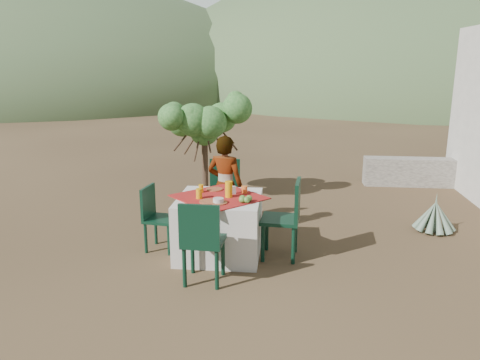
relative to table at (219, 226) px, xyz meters
name	(u,v)px	position (x,y,z in m)	size (l,w,h in m)	color
ground	(227,243)	(0.05, 0.35, -0.38)	(160.00, 160.00, 0.00)	#39281A
table	(219,226)	(0.00, 0.00, 0.00)	(1.30, 1.30, 0.76)	beige
chair_far	(225,189)	(-0.08, 1.12, 0.16)	(0.49, 0.49, 0.98)	black
chair_near	(202,239)	(-0.06, -0.85, 0.15)	(0.46, 0.46, 0.95)	black
chair_left	(156,215)	(-0.84, 0.07, 0.09)	(0.44, 0.44, 0.84)	black
chair_right	(287,215)	(0.85, -0.02, 0.17)	(0.49, 0.49, 1.00)	black
person	(225,186)	(-0.02, 0.69, 0.33)	(0.52, 0.34, 1.42)	#8C6651
shrub_tree	(208,126)	(-0.54, 2.34, 0.93)	(1.41, 1.38, 1.66)	#4A3625
agave	(435,217)	(2.97, 1.16, -0.17)	(0.59, 0.60, 0.63)	slate
stone_wall	(432,172)	(3.65, 3.75, -0.10)	(2.60, 0.35, 0.55)	#9C9688
hill_near_left	(52,92)	(-17.95, 30.35, -0.38)	(40.00, 40.00, 16.00)	#364E2C
hill_near_right	(422,90)	(12.05, 36.35, -0.38)	(48.00, 48.00, 20.00)	#364E2C
hill_far_center	(250,82)	(-3.95, 52.35, -0.38)	(60.00, 60.00, 24.00)	slate
plate_far	(214,189)	(-0.11, 0.30, 0.39)	(0.22, 0.22, 0.01)	brown
plate_near	(209,202)	(-0.08, -0.25, 0.39)	(0.23, 0.23, 0.01)	brown
glass_far	(201,188)	(-0.26, 0.17, 0.43)	(0.06, 0.06, 0.10)	#EBA40E
glass_near	(199,194)	(-0.23, -0.11, 0.44)	(0.08, 0.08, 0.12)	#EBA40E
juice_pitcher	(229,189)	(0.12, -0.01, 0.48)	(0.09, 0.09, 0.20)	#EBA40E
bowl_plate	(218,203)	(0.03, -0.28, 0.39)	(0.21, 0.21, 0.01)	brown
white_bowl	(218,200)	(0.03, -0.28, 0.42)	(0.13, 0.13, 0.05)	silver
jar_left	(245,190)	(0.31, 0.17, 0.43)	(0.06, 0.06, 0.10)	orange
jar_right	(243,189)	(0.29, 0.20, 0.43)	(0.06, 0.06, 0.09)	orange
napkin_holder	(233,190)	(0.15, 0.13, 0.43)	(0.08, 0.04, 0.10)	silver
fruit_cluster	(245,199)	(0.34, -0.21, 0.42)	(0.16, 0.14, 0.08)	#568831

